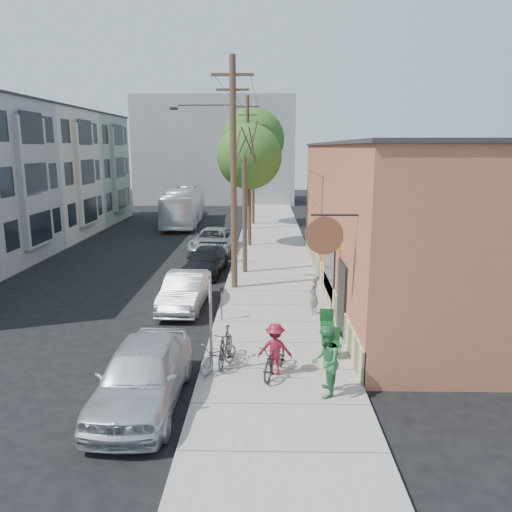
{
  "coord_description": "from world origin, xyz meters",
  "views": [
    {
      "loc": [
        3.88,
        -17.32,
        6.38
      ],
      "look_at": [
        3.42,
        5.04,
        1.5
      ],
      "focal_mm": 35.0,
      "sensor_mm": 36.0,
      "label": 1
    }
  ],
  "objects_px": {
    "utility_pole_near": "(232,170)",
    "patio_chair_b": "(333,344)",
    "sign_post": "(211,315)",
    "tree_bare": "(245,215)",
    "parking_meter_far": "(236,248)",
    "car_3": "(214,240)",
    "patron_grey": "(313,295)",
    "patio_chair_a": "(327,323)",
    "tree_leafy_far": "(253,139)",
    "bus": "(184,207)",
    "patron_green": "(326,362)",
    "cyclist": "(275,349)",
    "tree_leafy_mid": "(249,157)",
    "car_1": "(185,291)",
    "parked_bike_a": "(225,346)",
    "car_0": "(142,374)",
    "parked_bike_b": "(219,355)",
    "parking_meter_near": "(221,298)",
    "car_2": "(206,261)"
  },
  "relations": [
    {
      "from": "sign_post",
      "to": "parking_meter_far",
      "type": "xyz_separation_m",
      "value": [
        -0.1,
        13.66,
        -0.85
      ]
    },
    {
      "from": "car_1",
      "to": "parking_meter_far",
      "type": "bearing_deg",
      "value": 79.81
    },
    {
      "from": "sign_post",
      "to": "patron_green",
      "type": "distance_m",
      "value": 3.41
    },
    {
      "from": "cyclist",
      "to": "bus",
      "type": "relative_size",
      "value": 0.14
    },
    {
      "from": "patio_chair_b",
      "to": "tree_leafy_far",
      "type": "bearing_deg",
      "value": 91.72
    },
    {
      "from": "parking_meter_far",
      "to": "utility_pole_near",
      "type": "height_order",
      "value": "utility_pole_near"
    },
    {
      "from": "parking_meter_near",
      "to": "tree_bare",
      "type": "bearing_deg",
      "value": 85.68
    },
    {
      "from": "patron_green",
      "to": "car_3",
      "type": "xyz_separation_m",
      "value": [
        -4.79,
        18.54,
        -0.32
      ]
    },
    {
      "from": "patio_chair_a",
      "to": "car_3",
      "type": "distance_m",
      "value": 15.36
    },
    {
      "from": "patio_chair_a",
      "to": "parked_bike_b",
      "type": "height_order",
      "value": "patio_chair_a"
    },
    {
      "from": "parking_meter_near",
      "to": "patio_chair_b",
      "type": "relative_size",
      "value": 1.41
    },
    {
      "from": "parked_bike_a",
      "to": "car_1",
      "type": "xyz_separation_m",
      "value": [
        -2.08,
        5.57,
        0.03
      ]
    },
    {
      "from": "tree_leafy_far",
      "to": "bus",
      "type": "height_order",
      "value": "tree_leafy_far"
    },
    {
      "from": "parking_meter_far",
      "to": "tree_leafy_mid",
      "type": "relative_size",
      "value": 0.16
    },
    {
      "from": "sign_post",
      "to": "patio_chair_b",
      "type": "height_order",
      "value": "sign_post"
    },
    {
      "from": "car_0",
      "to": "car_1",
      "type": "xyz_separation_m",
      "value": [
        -0.19,
        7.81,
        -0.12
      ]
    },
    {
      "from": "parked_bike_b",
      "to": "car_2",
      "type": "distance_m",
      "value": 11.81
    },
    {
      "from": "sign_post",
      "to": "car_2",
      "type": "bearing_deg",
      "value": 97.46
    },
    {
      "from": "bus",
      "to": "cyclist",
      "type": "bearing_deg",
      "value": -78.17
    },
    {
      "from": "patron_green",
      "to": "cyclist",
      "type": "height_order",
      "value": "patron_green"
    },
    {
      "from": "sign_post",
      "to": "parked_bike_a",
      "type": "height_order",
      "value": "sign_post"
    },
    {
      "from": "tree_leafy_mid",
      "to": "patio_chair_a",
      "type": "distance_m",
      "value": 17.12
    },
    {
      "from": "patron_grey",
      "to": "patron_green",
      "type": "height_order",
      "value": "patron_green"
    },
    {
      "from": "utility_pole_near",
      "to": "tree_leafy_mid",
      "type": "bearing_deg",
      "value": 87.66
    },
    {
      "from": "patio_chair_a",
      "to": "car_3",
      "type": "height_order",
      "value": "car_3"
    },
    {
      "from": "patron_grey",
      "to": "car_3",
      "type": "height_order",
      "value": "patron_grey"
    },
    {
      "from": "patio_chair_a",
      "to": "car_2",
      "type": "relative_size",
      "value": 0.2
    },
    {
      "from": "parked_bike_b",
      "to": "cyclist",
      "type": "bearing_deg",
      "value": 22.61
    },
    {
      "from": "car_1",
      "to": "car_3",
      "type": "distance_m",
      "value": 11.08
    },
    {
      "from": "sign_post",
      "to": "parking_meter_far",
      "type": "bearing_deg",
      "value": 90.42
    },
    {
      "from": "tree_leafy_mid",
      "to": "car_3",
      "type": "relative_size",
      "value": 1.46
    },
    {
      "from": "tree_leafy_mid",
      "to": "patio_chair_b",
      "type": "xyz_separation_m",
      "value": [
        3.11,
        -17.78,
        -5.21
      ]
    },
    {
      "from": "patio_chair_b",
      "to": "parked_bike_a",
      "type": "height_order",
      "value": "parked_bike_a"
    },
    {
      "from": "car_1",
      "to": "car_2",
      "type": "xyz_separation_m",
      "value": [
        0.19,
        5.68,
        -0.06
      ]
    },
    {
      "from": "sign_post",
      "to": "tree_bare",
      "type": "distance_m",
      "value": 11.72
    },
    {
      "from": "bus",
      "to": "sign_post",
      "type": "bearing_deg",
      "value": -81.54
    },
    {
      "from": "sign_post",
      "to": "car_3",
      "type": "height_order",
      "value": "sign_post"
    },
    {
      "from": "parking_meter_far",
      "to": "car_3",
      "type": "distance_m",
      "value": 3.94
    },
    {
      "from": "parked_bike_a",
      "to": "car_0",
      "type": "distance_m",
      "value": 2.94
    },
    {
      "from": "car_3",
      "to": "bus",
      "type": "xyz_separation_m",
      "value": [
        -3.67,
        11.39,
        0.77
      ]
    },
    {
      "from": "bus",
      "to": "tree_bare",
      "type": "bearing_deg",
      "value": -73.21
    },
    {
      "from": "tree_bare",
      "to": "utility_pole_near",
      "type": "bearing_deg",
      "value": -98.14
    },
    {
      "from": "sign_post",
      "to": "patio_chair_b",
      "type": "distance_m",
      "value": 3.91
    },
    {
      "from": "tree_leafy_mid",
      "to": "car_1",
      "type": "xyz_separation_m",
      "value": [
        -2.19,
        -12.67,
        -5.08
      ]
    },
    {
      "from": "parking_meter_near",
      "to": "car_2",
      "type": "bearing_deg",
      "value": 100.99
    },
    {
      "from": "utility_pole_near",
      "to": "patio_chair_b",
      "type": "bearing_deg",
      "value": -65.54
    },
    {
      "from": "patron_grey",
      "to": "car_1",
      "type": "xyz_separation_m",
      "value": [
        -5.07,
        1.04,
        -0.19
      ]
    },
    {
      "from": "parked_bike_b",
      "to": "patron_grey",
      "type": "bearing_deg",
      "value": 89.73
    },
    {
      "from": "parked_bike_a",
      "to": "sign_post",
      "type": "bearing_deg",
      "value": -112.41
    },
    {
      "from": "parking_meter_far",
      "to": "cyclist",
      "type": "distance_m",
      "value": 13.89
    }
  ]
}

